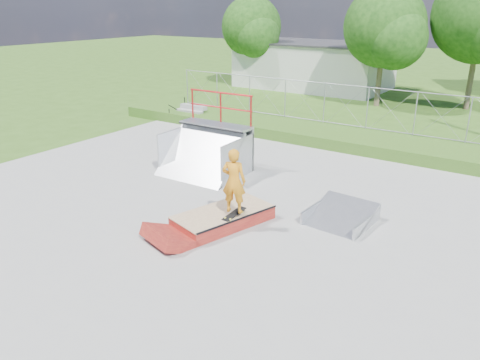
% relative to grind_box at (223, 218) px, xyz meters
% --- Properties ---
extents(ground, '(120.00, 120.00, 0.00)m').
position_rel_grind_box_xyz_m(ground, '(0.18, -0.21, -0.20)').
color(ground, '#345819').
rests_on(ground, ground).
extents(concrete_pad, '(20.00, 16.00, 0.04)m').
position_rel_grind_box_xyz_m(concrete_pad, '(0.18, -0.21, -0.18)').
color(concrete_pad, gray).
rests_on(concrete_pad, ground).
extents(grass_berm, '(24.00, 3.00, 0.50)m').
position_rel_grind_box_xyz_m(grass_berm, '(0.18, 9.29, 0.05)').
color(grass_berm, '#345819').
rests_on(grass_berm, ground).
extents(grind_box, '(1.98, 2.91, 0.39)m').
position_rel_grind_box_xyz_m(grind_box, '(0.00, 0.00, 0.00)').
color(grind_box, maroon).
rests_on(grind_box, concrete_pad).
extents(quarter_pipe, '(2.76, 2.35, 2.70)m').
position_rel_grind_box_xyz_m(quarter_pipe, '(-2.92, 2.86, 1.15)').
color(quarter_pipe, '#ABADB3').
rests_on(quarter_pipe, concrete_pad).
extents(flat_bank_ramp, '(1.68, 1.78, 0.48)m').
position_rel_grind_box_xyz_m(flat_bank_ramp, '(2.56, 1.82, 0.04)').
color(flat_bank_ramp, '#ABADB3').
rests_on(flat_bank_ramp, concrete_pad).
extents(skateboard, '(0.28, 0.81, 0.13)m').
position_rel_grind_box_xyz_m(skateboard, '(0.39, -0.07, 0.24)').
color(skateboard, black).
rests_on(skateboard, grind_box).
extents(skater, '(0.72, 0.58, 1.70)m').
position_rel_grind_box_xyz_m(skater, '(0.39, -0.07, 1.09)').
color(skater, orange).
rests_on(skater, grind_box).
extents(concrete_stairs, '(1.50, 1.60, 0.80)m').
position_rel_grind_box_xyz_m(concrete_stairs, '(-8.32, 8.49, 0.20)').
color(concrete_stairs, gray).
rests_on(concrete_stairs, ground).
extents(chain_link_fence, '(20.00, 0.06, 1.80)m').
position_rel_grind_box_xyz_m(chain_link_fence, '(0.18, 10.29, 1.20)').
color(chain_link_fence, '#97999F').
rests_on(chain_link_fence, grass_berm).
extents(utility_building_flat, '(10.00, 6.00, 3.00)m').
position_rel_grind_box_xyz_m(utility_building_flat, '(-7.82, 21.79, 1.30)').
color(utility_building_flat, silver).
rests_on(utility_building_flat, ground).
extents(tree_left_near, '(4.76, 4.48, 6.65)m').
position_rel_grind_box_xyz_m(tree_left_near, '(-1.57, 17.62, 4.04)').
color(tree_left_near, brown).
rests_on(tree_left_near, ground).
extents(tree_left_far, '(4.42, 4.16, 6.18)m').
position_rel_grind_box_xyz_m(tree_left_far, '(-11.58, 19.64, 3.74)').
color(tree_left_far, brown).
rests_on(tree_left_far, ground).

